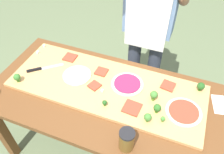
{
  "coord_description": "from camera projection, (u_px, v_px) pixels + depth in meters",
  "views": [
    {
      "loc": [
        0.4,
        -0.95,
        2.01
      ],
      "look_at": [
        -0.01,
        0.08,
        0.88
      ],
      "focal_mm": 36.92,
      "sensor_mm": 36.0,
      "label": 1
    }
  ],
  "objects": [
    {
      "name": "cheese_crumble_c",
      "position": [
        38.0,
        52.0,
        1.9
      ],
      "size": [
        0.02,
        0.02,
        0.02
      ],
      "primitive_type": "cube",
      "rotation": [
        0.0,
        0.0,
        1.42
      ],
      "color": "white",
      "rests_on": "cutting_board"
    },
    {
      "name": "broccoli_floret_front_left",
      "position": [
        154.0,
        95.0,
        1.52
      ],
      "size": [
        0.05,
        0.05,
        0.08
      ],
      "color": "#487A23",
      "rests_on": "cutting_board"
    },
    {
      "name": "broccoli_floret_back_right",
      "position": [
        157.0,
        108.0,
        1.46
      ],
      "size": [
        0.05,
        0.05,
        0.07
      ],
      "color": "#366618",
      "rests_on": "cutting_board"
    },
    {
      "name": "broccoli_floret_back_mid",
      "position": [
        163.0,
        119.0,
        1.42
      ],
      "size": [
        0.03,
        0.03,
        0.04
      ],
      "color": "#487A23",
      "rests_on": "cutting_board"
    },
    {
      "name": "ground_plane",
      "position": [
        109.0,
        149.0,
        2.16
      ],
      "size": [
        8.0,
        8.0,
        0.0
      ],
      "primitive_type": "plane",
      "color": "#60704C"
    },
    {
      "name": "broccoli_floret_back_left",
      "position": [
        148.0,
        117.0,
        1.41
      ],
      "size": [
        0.05,
        0.05,
        0.06
      ],
      "color": "#487A23",
      "rests_on": "cutting_board"
    },
    {
      "name": "pizza_slice_near_left",
      "position": [
        94.0,
        86.0,
        1.64
      ],
      "size": [
        0.1,
        0.1,
        0.01
      ],
      "primitive_type": "cube",
      "rotation": [
        0.0,
        0.0,
        -0.34
      ],
      "color": "#BC3D28",
      "rests_on": "cutting_board"
    },
    {
      "name": "chefs_knife",
      "position": [
        40.0,
        69.0,
        1.76
      ],
      "size": [
        0.22,
        0.2,
        0.02
      ],
      "color": "#B7BABF",
      "rests_on": "cutting_board"
    },
    {
      "name": "pizza_slice_far_left",
      "position": [
        70.0,
        57.0,
        1.86
      ],
      "size": [
        0.1,
        0.1,
        0.01
      ],
      "primitive_type": "cube",
      "rotation": [
        0.0,
        0.0,
        -0.0
      ],
      "color": "#BC3D28",
      "rests_on": "cutting_board"
    },
    {
      "name": "broccoli_floret_front_mid",
      "position": [
        17.0,
        77.0,
        1.65
      ],
      "size": [
        0.05,
        0.05,
        0.07
      ],
      "color": "#3F7220",
      "rests_on": "cutting_board"
    },
    {
      "name": "broccoli_floret_center_left",
      "position": [
        105.0,
        103.0,
        1.5
      ],
      "size": [
        0.03,
        0.03,
        0.05
      ],
      "color": "#2C5915",
      "rests_on": "cutting_board"
    },
    {
      "name": "cheese_crumble_a",
      "position": [
        102.0,
        91.0,
        1.6
      ],
      "size": [
        0.02,
        0.02,
        0.02
      ],
      "primitive_type": "cube",
      "rotation": [
        0.0,
        0.0,
        1.5
      ],
      "color": "silver",
      "rests_on": "cutting_board"
    },
    {
      "name": "pizza_slice_center",
      "position": [
        168.0,
        86.0,
        1.64
      ],
      "size": [
        0.1,
        0.1,
        0.01
      ],
      "primitive_type": "cube",
      "rotation": [
        0.0,
        0.0,
        -0.15
      ],
      "color": "#BC3D28",
      "rests_on": "cutting_board"
    },
    {
      "name": "pizza_whole_tomato_red",
      "position": [
        184.0,
        112.0,
        1.48
      ],
      "size": [
        0.23,
        0.23,
        0.02
      ],
      "color": "beige",
      "rests_on": "cutting_board"
    },
    {
      "name": "cutting_board",
      "position": [
        106.0,
        86.0,
        1.66
      ],
      "size": [
        1.4,
        0.52,
        0.02
      ],
      "primitive_type": "cube",
      "color": "tan",
      "rests_on": "prep_table"
    },
    {
      "name": "pizza_whole_white_garlic",
      "position": [
        77.0,
        75.0,
        1.71
      ],
      "size": [
        0.21,
        0.21,
        0.02
      ],
      "color": "beige",
      "rests_on": "cutting_board"
    },
    {
      "name": "cheese_crumble_b",
      "position": [
        44.0,
        46.0,
        1.96
      ],
      "size": [
        0.02,
        0.02,
        0.02
      ],
      "primitive_type": "cube",
      "rotation": [
        0.0,
        0.0,
        1.55
      ],
      "color": "silver",
      "rests_on": "cutting_board"
    },
    {
      "name": "recipe_note",
      "position": [
        222.0,
        105.0,
        1.55
      ],
      "size": [
        0.16,
        0.19,
        0.0
      ],
      "primitive_type": "cube",
      "rotation": [
        0.0,
        0.0,
        0.22
      ],
      "color": "white",
      "rests_on": "prep_table"
    },
    {
      "name": "broccoli_floret_front_right",
      "position": [
        201.0,
        86.0,
        1.59
      ],
      "size": [
        0.05,
        0.05,
        0.07
      ],
      "color": "#2C5915",
      "rests_on": "cutting_board"
    },
    {
      "name": "pizza_slice_far_right",
      "position": [
        132.0,
        108.0,
        1.5
      ],
      "size": [
        0.12,
        0.12,
        0.01
      ],
      "primitive_type": "cube",
      "rotation": [
        0.0,
        0.0,
        -0.07
      ],
      "color": "#BC3D28",
      "rests_on": "cutting_board"
    },
    {
      "name": "pizza_slice_near_right",
      "position": [
        101.0,
        72.0,
        1.74
      ],
      "size": [
        0.09,
        0.09,
        0.01
      ],
      "primitive_type": "cube",
      "rotation": [
        0.0,
        0.0,
        -0.03
      ],
      "color": "#BC3D28",
      "rests_on": "cutting_board"
    },
    {
      "name": "sauce_jar",
      "position": [
        127.0,
        140.0,
        1.29
      ],
      "size": [
        0.09,
        0.09,
        0.15
      ],
      "color": "brown",
      "rests_on": "prep_table"
    },
    {
      "name": "pizza_whole_beet_magenta",
      "position": [
        127.0,
        84.0,
        1.65
      ],
      "size": [
        0.23,
        0.23,
        0.02
      ],
      "color": "beige",
      "rests_on": "cutting_board"
    },
    {
      "name": "cook_center",
      "position": [
        149.0,
        20.0,
        1.88
      ],
      "size": [
        0.54,
        0.39,
        1.67
      ],
      "color": "#333847",
      "rests_on": "ground"
    },
    {
      "name": "prep_table",
      "position": [
        109.0,
        105.0,
        1.68
      ],
      "size": [
        1.71,
        0.82,
        0.77
      ],
      "color": "brown",
      "rests_on": "ground"
    }
  ]
}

